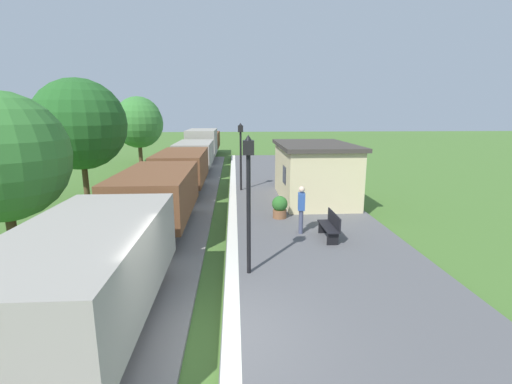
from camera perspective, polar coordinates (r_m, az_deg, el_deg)
ground_plane at (r=7.70m, az=-7.12°, el=-23.26°), size 160.00×160.00×0.00m
platform_slab at (r=8.07m, az=17.89°, el=-20.87°), size 6.00×60.00×0.25m
platform_edge_stripe at (r=7.54m, az=-3.91°, el=-21.70°), size 0.36×60.00×0.01m
track_ballast at (r=8.18m, az=-25.50°, el=-21.62°), size 3.80×60.00×0.12m
rail_near at (r=7.88m, az=-20.37°, el=-21.41°), size 0.07×60.00×0.14m
rail_far at (r=8.39m, az=-30.44°, el=-20.18°), size 0.07×60.00×0.14m
freight_train at (r=23.96m, az=-10.44°, el=5.04°), size 2.50×39.20×2.72m
station_hut at (r=17.93m, az=9.15°, el=3.26°), size 3.50×5.80×2.78m
bench_near_hut at (r=12.54m, az=11.73°, el=-5.23°), size 0.42×1.50×0.91m
bench_down_platform at (r=21.73m, az=5.17°, el=2.49°), size 0.42×1.50×0.91m
person_waiting at (r=12.85m, az=7.20°, el=-2.48°), size 0.29×0.41×1.71m
potted_planter at (r=14.71m, az=3.79°, el=-2.34°), size 0.64×0.64×0.92m
lamp_post_near at (r=9.16m, az=-1.21°, el=1.91°), size 0.28×0.28×3.70m
lamp_post_far at (r=19.72m, az=-2.46°, el=7.60°), size 0.28×0.28×3.70m
tree_trackside_mid at (r=12.78m, az=-35.48°, el=4.53°), size 3.79×3.79×5.13m
tree_trackside_far at (r=19.94m, az=-26.19°, el=9.59°), size 4.46×4.46×6.14m
tree_field_left at (r=27.48m, az=-18.17°, el=10.28°), size 3.47×3.47×5.45m
tree_field_distant at (r=34.14m, az=-18.18°, el=10.87°), size 4.04×4.04×5.89m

